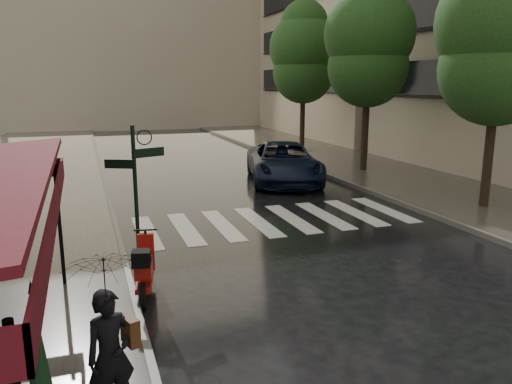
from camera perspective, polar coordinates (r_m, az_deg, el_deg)
ground at (r=8.28m, az=-2.06°, el=-15.80°), size 120.00×120.00×0.00m
sidewalk_near at (r=19.50m, az=-25.78°, el=-0.18°), size 6.00×60.00×0.12m
sidewalk_far at (r=22.98m, az=13.73°, el=2.47°), size 5.50×60.00×0.12m
curb_near at (r=19.37m, az=-16.81°, el=0.51°), size 0.12×60.00×0.16m
curb_far at (r=21.59m, az=7.46°, el=2.14°), size 0.12×60.00×0.16m
crosswalk at (r=14.48m, az=2.18°, el=-3.20°), size 7.85×3.20×0.01m
signpost at (r=10.23m, az=-13.57°, el=0.36°), size 1.17×0.29×3.10m
haussmann_far at (r=38.24m, az=10.84°, el=20.31°), size 8.00×16.00×18.50m
backdrop_building at (r=45.67m, az=-13.40°, el=19.83°), size 22.00×6.00×20.00m
tree_near at (r=16.81m, az=26.20°, el=16.05°), size 3.80×3.80×7.99m
tree_mid at (r=22.31m, az=12.80°, el=16.50°), size 3.80×3.80×8.34m
tree_far at (r=28.58m, az=5.47°, el=15.53°), size 3.80×3.80×8.16m
pedestrian_with_umbrella at (r=5.79m, az=-16.74°, el=-10.44°), size 1.18×1.19×2.40m
scooter at (r=9.56m, az=-12.62°, el=-8.67°), size 0.63×1.68×1.12m
parked_car at (r=19.87m, az=3.15°, el=3.40°), size 3.92×6.11×1.57m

